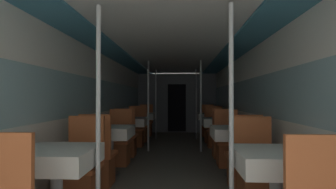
# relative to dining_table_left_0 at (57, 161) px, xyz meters

# --- Properties ---
(wall_left) EXTENTS (0.05, 10.32, 2.08)m
(wall_left) POSITION_rel_dining_table_left_0_xyz_m (-0.42, 2.87, 0.43)
(wall_left) COLOR silver
(wall_left) RESTS_ON ground_plane
(wall_right) EXTENTS (0.05, 10.32, 2.08)m
(wall_right) POSITION_rel_dining_table_left_0_xyz_m (2.40, 2.87, 0.43)
(wall_right) COLOR silver
(wall_right) RESTS_ON ground_plane
(ceiling_panel) EXTENTS (2.83, 10.32, 0.07)m
(ceiling_panel) POSITION_rel_dining_table_left_0_xyz_m (0.99, 2.87, 1.48)
(ceiling_panel) COLOR silver
(ceiling_panel) RESTS_ON wall_left
(bulkhead_far) EXTENTS (2.77, 0.09, 2.08)m
(bulkhead_far) POSITION_rel_dining_table_left_0_xyz_m (0.99, 6.95, 0.39)
(bulkhead_far) COLOR slate
(bulkhead_far) RESTS_ON ground_plane
(dining_table_left_0) EXTENTS (0.69, 0.69, 0.76)m
(dining_table_left_0) POSITION_rel_dining_table_left_0_xyz_m (0.00, 0.00, 0.00)
(dining_table_left_0) COLOR #4C4C51
(dining_table_left_0) RESTS_ON ground_plane
(chair_left_far_0) EXTENTS (0.43, 0.43, 1.01)m
(chair_left_far_0) POSITION_rel_dining_table_left_0_xyz_m (-0.00, 0.59, -0.34)
(chair_left_far_0) COLOR brown
(chair_left_far_0) RESTS_ON ground_plane
(support_pole_left_0) EXTENTS (0.04, 0.04, 2.08)m
(support_pole_left_0) POSITION_rel_dining_table_left_0_xyz_m (0.39, 0.00, 0.39)
(support_pole_left_0) COLOR silver
(support_pole_left_0) RESTS_ON ground_plane
(dining_table_left_1) EXTENTS (0.69, 0.69, 0.76)m
(dining_table_left_1) POSITION_rel_dining_table_left_0_xyz_m (0.00, 1.82, 0.00)
(dining_table_left_1) COLOR #4C4C51
(dining_table_left_1) RESTS_ON ground_plane
(chair_left_near_1) EXTENTS (0.43, 0.43, 1.01)m
(chair_left_near_1) POSITION_rel_dining_table_left_0_xyz_m (-0.00, 1.23, -0.34)
(chair_left_near_1) COLOR brown
(chair_left_near_1) RESTS_ON ground_plane
(chair_left_far_1) EXTENTS (0.43, 0.43, 1.01)m
(chair_left_far_1) POSITION_rel_dining_table_left_0_xyz_m (-0.00, 2.41, -0.34)
(chair_left_far_1) COLOR brown
(chair_left_far_1) RESTS_ON ground_plane
(dining_table_left_2) EXTENTS (0.69, 0.69, 0.76)m
(dining_table_left_2) POSITION_rel_dining_table_left_0_xyz_m (0.00, 3.64, 0.00)
(dining_table_left_2) COLOR #4C4C51
(dining_table_left_2) RESTS_ON ground_plane
(chair_left_near_2) EXTENTS (0.43, 0.43, 1.01)m
(chair_left_near_2) POSITION_rel_dining_table_left_0_xyz_m (-0.00, 3.05, -0.34)
(chair_left_near_2) COLOR brown
(chair_left_near_2) RESTS_ON ground_plane
(chair_left_far_2) EXTENTS (0.43, 0.43, 1.01)m
(chair_left_far_2) POSITION_rel_dining_table_left_0_xyz_m (-0.00, 4.22, -0.34)
(chair_left_far_2) COLOR brown
(chair_left_far_2) RESTS_ON ground_plane
(support_pole_left_2) EXTENTS (0.04, 0.04, 2.08)m
(support_pole_left_2) POSITION_rel_dining_table_left_0_xyz_m (0.39, 3.64, 0.39)
(support_pole_left_2) COLOR silver
(support_pole_left_2) RESTS_ON ground_plane
(dining_table_left_3) EXTENTS (0.69, 0.69, 0.76)m
(dining_table_left_3) POSITION_rel_dining_table_left_0_xyz_m (0.00, 5.46, 0.00)
(dining_table_left_3) COLOR #4C4C51
(dining_table_left_3) RESTS_ON ground_plane
(chair_left_near_3) EXTENTS (0.43, 0.43, 1.01)m
(chair_left_near_3) POSITION_rel_dining_table_left_0_xyz_m (-0.00, 4.87, -0.34)
(chair_left_near_3) COLOR brown
(chair_left_near_3) RESTS_ON ground_plane
(chair_left_far_3) EXTENTS (0.43, 0.43, 1.01)m
(chair_left_far_3) POSITION_rel_dining_table_left_0_xyz_m (-0.00, 6.04, -0.34)
(chair_left_far_3) COLOR brown
(chair_left_far_3) RESTS_ON ground_plane
(support_pole_left_3) EXTENTS (0.04, 0.04, 2.08)m
(support_pole_left_3) POSITION_rel_dining_table_left_0_xyz_m (0.39, 5.46, 0.39)
(support_pole_left_3) COLOR silver
(support_pole_left_3) RESTS_ON ground_plane
(dining_table_right_0) EXTENTS (0.69, 0.69, 0.76)m
(dining_table_right_0) POSITION_rel_dining_table_left_0_xyz_m (1.98, 0.00, 0.00)
(dining_table_right_0) COLOR #4C4C51
(dining_table_right_0) RESTS_ON ground_plane
(chair_right_far_0) EXTENTS (0.43, 0.43, 1.01)m
(chair_right_far_0) POSITION_rel_dining_table_left_0_xyz_m (1.98, 0.59, -0.34)
(chair_right_far_0) COLOR brown
(chair_right_far_0) RESTS_ON ground_plane
(support_pole_right_0) EXTENTS (0.04, 0.04, 2.08)m
(support_pole_right_0) POSITION_rel_dining_table_left_0_xyz_m (1.59, 0.00, 0.39)
(support_pole_right_0) COLOR silver
(support_pole_right_0) RESTS_ON ground_plane
(dining_table_right_1) EXTENTS (0.69, 0.69, 0.76)m
(dining_table_right_1) POSITION_rel_dining_table_left_0_xyz_m (1.98, 1.82, 0.00)
(dining_table_right_1) COLOR #4C4C51
(dining_table_right_1) RESTS_ON ground_plane
(chair_right_near_1) EXTENTS (0.43, 0.43, 1.01)m
(chair_right_near_1) POSITION_rel_dining_table_left_0_xyz_m (1.98, 1.23, -0.34)
(chair_right_near_1) COLOR brown
(chair_right_near_1) RESTS_ON ground_plane
(chair_right_far_1) EXTENTS (0.43, 0.43, 1.01)m
(chair_right_far_1) POSITION_rel_dining_table_left_0_xyz_m (1.98, 2.41, -0.34)
(chair_right_far_1) COLOR brown
(chair_right_far_1) RESTS_ON ground_plane
(dining_table_right_2) EXTENTS (0.69, 0.69, 0.76)m
(dining_table_right_2) POSITION_rel_dining_table_left_0_xyz_m (1.98, 3.64, 0.00)
(dining_table_right_2) COLOR #4C4C51
(dining_table_right_2) RESTS_ON ground_plane
(chair_right_near_2) EXTENTS (0.43, 0.43, 1.01)m
(chair_right_near_2) POSITION_rel_dining_table_left_0_xyz_m (1.98, 3.05, -0.34)
(chair_right_near_2) COLOR brown
(chair_right_near_2) RESTS_ON ground_plane
(chair_right_far_2) EXTENTS (0.43, 0.43, 1.01)m
(chair_right_far_2) POSITION_rel_dining_table_left_0_xyz_m (1.98, 4.22, -0.34)
(chair_right_far_2) COLOR brown
(chair_right_far_2) RESTS_ON ground_plane
(support_pole_right_2) EXTENTS (0.04, 0.04, 2.08)m
(support_pole_right_2) POSITION_rel_dining_table_left_0_xyz_m (1.59, 3.64, 0.39)
(support_pole_right_2) COLOR silver
(support_pole_right_2) RESTS_ON ground_plane
(dining_table_right_3) EXTENTS (0.69, 0.69, 0.76)m
(dining_table_right_3) POSITION_rel_dining_table_left_0_xyz_m (1.98, 5.46, 0.00)
(dining_table_right_3) COLOR #4C4C51
(dining_table_right_3) RESTS_ON ground_plane
(chair_right_near_3) EXTENTS (0.43, 0.43, 1.01)m
(chair_right_near_3) POSITION_rel_dining_table_left_0_xyz_m (1.98, 4.87, -0.34)
(chair_right_near_3) COLOR brown
(chair_right_near_3) RESTS_ON ground_plane
(chair_right_far_3) EXTENTS (0.43, 0.43, 1.01)m
(chair_right_far_3) POSITION_rel_dining_table_left_0_xyz_m (1.98, 6.04, -0.34)
(chair_right_far_3) COLOR brown
(chair_right_far_3) RESTS_ON ground_plane
(support_pole_right_3) EXTENTS (0.04, 0.04, 2.08)m
(support_pole_right_3) POSITION_rel_dining_table_left_0_xyz_m (1.59, 5.46, 0.39)
(support_pole_right_3) COLOR silver
(support_pole_right_3) RESTS_ON ground_plane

